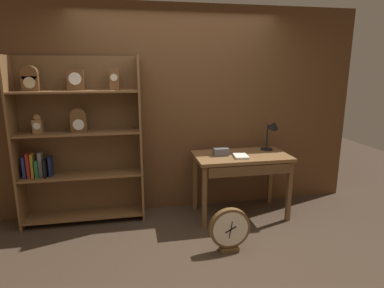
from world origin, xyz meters
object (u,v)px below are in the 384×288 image
at_px(workbench, 242,163).
at_px(open_repair_manual, 241,156).
at_px(bookshelf, 76,140).
at_px(round_clock_large, 230,229).
at_px(desk_lamp, 272,131).
at_px(toolbox_small, 221,152).

relative_size(workbench, open_repair_manual, 5.25).
distance_m(bookshelf, round_clock_large, 2.03).
bearing_deg(workbench, bookshelf, 172.22).
xyz_separation_m(workbench, round_clock_large, (-0.38, -0.76, -0.46)).
bearing_deg(open_repair_manual, workbench, 69.75).
bearing_deg(bookshelf, workbench, -7.78).
bearing_deg(desk_lamp, workbench, -161.31).
bearing_deg(workbench, open_repair_manual, -117.70).
bearing_deg(toolbox_small, bookshelf, 172.18).
xyz_separation_m(workbench, toolbox_small, (-0.26, 0.03, 0.15)).
relative_size(bookshelf, open_repair_manual, 8.97).
relative_size(desk_lamp, open_repair_manual, 1.86).
xyz_separation_m(bookshelf, open_repair_manual, (1.91, -0.36, -0.20)).
bearing_deg(open_repair_manual, toolbox_small, 157.12).
distance_m(desk_lamp, open_repair_manual, 0.60).
xyz_separation_m(open_repair_manual, round_clock_large, (-0.34, -0.67, -0.57)).
distance_m(desk_lamp, round_clock_large, 1.48).
relative_size(bookshelf, workbench, 1.71).
distance_m(workbench, toolbox_small, 0.30).
relative_size(desk_lamp, round_clock_large, 0.88).
height_order(workbench, round_clock_large, workbench).
height_order(bookshelf, workbench, bookshelf).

